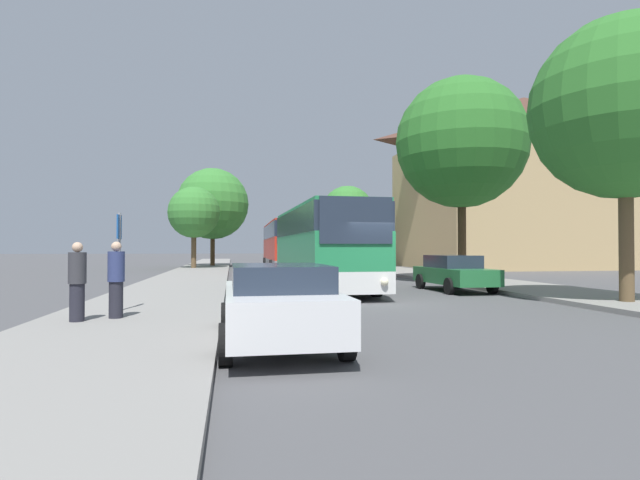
# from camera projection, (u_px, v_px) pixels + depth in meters

# --- Properties ---
(ground_plane) EXTENTS (300.00, 300.00, 0.00)m
(ground_plane) POSITION_uv_depth(u_px,v_px,m) (382.00, 301.00, 16.01)
(ground_plane) COLOR #4C4C4F
(ground_plane) RESTS_ON ground
(sidewalk_left) EXTENTS (4.00, 120.00, 0.15)m
(sidewalk_left) POSITION_uv_depth(u_px,v_px,m) (156.00, 303.00, 14.79)
(sidewalk_left) COLOR gray
(sidewalk_left) RESTS_ON ground_plane
(sidewalk_right) EXTENTS (4.00, 120.00, 0.15)m
(sidewalk_right) POSITION_uv_depth(u_px,v_px,m) (577.00, 295.00, 17.23)
(sidewalk_right) COLOR gray
(sidewalk_right) RESTS_ON ground_plane
(building_right_background) EXTENTS (19.88, 14.50, 15.26)m
(building_right_background) POSITION_uv_depth(u_px,v_px,m) (525.00, 182.00, 44.58)
(building_right_background) COLOR tan
(building_right_background) RESTS_ON ground_plane
(bus_front) EXTENTS (3.02, 10.36, 3.31)m
(bus_front) POSITION_uv_depth(u_px,v_px,m) (323.00, 247.00, 20.21)
(bus_front) COLOR silver
(bus_front) RESTS_ON ground_plane
(bus_middle) EXTENTS (2.81, 12.15, 3.45)m
(bus_middle) POSITION_uv_depth(u_px,v_px,m) (286.00, 246.00, 34.51)
(bus_middle) COLOR gray
(bus_middle) RESTS_ON ground_plane
(parked_car_left_curb) EXTENTS (2.02, 4.48, 1.42)m
(parked_car_left_curb) POSITION_uv_depth(u_px,v_px,m) (278.00, 302.00, 8.69)
(parked_car_left_curb) COLOR silver
(parked_car_left_curb) RESTS_ON ground_plane
(parked_car_right_near) EXTENTS (1.99, 4.40, 1.42)m
(parked_car_right_near) POSITION_uv_depth(u_px,v_px,m) (454.00, 272.00, 19.82)
(parked_car_right_near) COLOR #236B38
(parked_car_right_near) RESTS_ON ground_plane
(parked_car_right_far) EXTENTS (1.95, 4.16, 1.61)m
(parked_car_right_far) POSITION_uv_depth(u_px,v_px,m) (351.00, 260.00, 36.91)
(parked_car_right_far) COLOR red
(parked_car_right_far) RESTS_ON ground_plane
(bus_stop_sign) EXTENTS (0.08, 0.45, 2.43)m
(bus_stop_sign) POSITION_uv_depth(u_px,v_px,m) (119.00, 250.00, 12.37)
(bus_stop_sign) COLOR gray
(bus_stop_sign) RESTS_ON sidewalk_left
(pedestrian_waiting_near) EXTENTS (0.36, 0.36, 1.70)m
(pedestrian_waiting_near) POSITION_uv_depth(u_px,v_px,m) (116.00, 279.00, 11.08)
(pedestrian_waiting_near) COLOR #23232D
(pedestrian_waiting_near) RESTS_ON sidewalk_left
(pedestrian_waiting_far) EXTENTS (0.36, 0.36, 1.68)m
(pedestrian_waiting_far) POSITION_uv_depth(u_px,v_px,m) (77.00, 281.00, 10.56)
(pedestrian_waiting_far) COLOR #23232D
(pedestrian_waiting_far) RESTS_ON sidewalk_left
(tree_left_near) EXTENTS (6.40, 6.40, 8.77)m
(tree_left_near) POSITION_uv_depth(u_px,v_px,m) (213.00, 204.00, 44.89)
(tree_left_near) COLOR #47331E
(tree_left_near) RESTS_ON sidewalk_left
(tree_left_far) EXTENTS (4.08, 4.08, 6.45)m
(tree_left_far) POSITION_uv_depth(u_px,v_px,m) (194.00, 213.00, 39.55)
(tree_left_far) COLOR brown
(tree_left_far) RESTS_ON sidewalk_left
(tree_right_near) EXTENTS (5.18, 5.18, 7.69)m
(tree_right_near) POSITION_uv_depth(u_px,v_px,m) (348.00, 212.00, 48.92)
(tree_right_near) COLOR #47331E
(tree_right_near) RESTS_ON sidewalk_right
(tree_right_mid) EXTENTS (6.29, 6.29, 9.79)m
(tree_right_mid) POSITION_uv_depth(u_px,v_px,m) (461.00, 143.00, 24.05)
(tree_right_mid) COLOR #47331E
(tree_right_mid) RESTS_ON sidewalk_right
(tree_right_far) EXTENTS (5.37, 5.37, 8.37)m
(tree_right_far) POSITION_uv_depth(u_px,v_px,m) (625.00, 108.00, 14.63)
(tree_right_far) COLOR brown
(tree_right_far) RESTS_ON sidewalk_right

